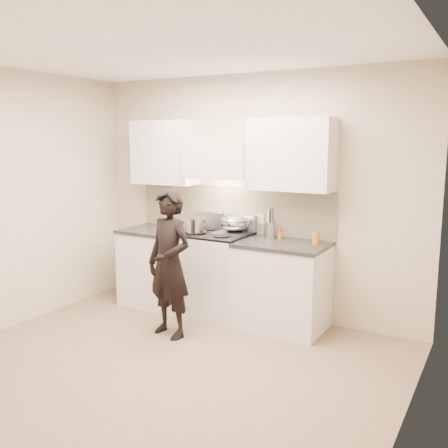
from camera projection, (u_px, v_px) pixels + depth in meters
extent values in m
plane|color=#7E6550|center=(161.00, 368.00, 4.37)|extent=(4.00, 4.00, 0.00)
cube|color=#C2B29A|center=(252.00, 196.00, 5.64)|extent=(4.00, 0.04, 2.70)
cube|color=#C2B29A|center=(1.00, 201.00, 5.12)|extent=(0.04, 3.50, 2.70)
cube|color=#C2B29A|center=(410.00, 239.00, 3.17)|extent=(0.04, 3.50, 2.70)
cube|color=white|center=(154.00, 48.00, 3.92)|extent=(4.00, 3.50, 0.02)
cube|color=beige|center=(232.00, 209.00, 5.78)|extent=(2.50, 0.02, 0.53)
cube|color=#9E9EB5|center=(226.00, 222.00, 5.80)|extent=(0.76, 0.08, 0.20)
cube|color=silver|center=(220.00, 160.00, 5.55)|extent=(0.76, 0.40, 0.40)
cylinder|color=#AAAAB4|center=(212.00, 177.00, 5.43)|extent=(0.66, 0.02, 0.02)
cube|color=silver|center=(291.00, 154.00, 5.16)|extent=(0.90, 0.33, 0.75)
cube|color=silver|center=(165.00, 153.00, 5.95)|extent=(0.80, 0.33, 0.75)
cube|color=#CAB695|center=(261.00, 219.00, 5.60)|extent=(0.08, 0.01, 0.12)
cube|color=silver|center=(214.00, 275.00, 5.66)|extent=(0.76, 0.65, 0.92)
cube|color=black|center=(214.00, 234.00, 5.58)|extent=(0.76, 0.65, 0.02)
cube|color=#B5B5B5|center=(232.00, 233.00, 5.60)|extent=(0.36, 0.34, 0.01)
cylinder|color=#AAAAB4|center=(200.00, 252.00, 5.35)|extent=(0.62, 0.02, 0.02)
cylinder|color=black|center=(194.00, 233.00, 5.54)|extent=(0.18, 0.18, 0.01)
cylinder|color=black|center=(222.00, 236.00, 5.36)|extent=(0.18, 0.18, 0.01)
cylinder|color=black|center=(208.00, 229.00, 5.79)|extent=(0.18, 0.18, 0.01)
cylinder|color=black|center=(235.00, 232.00, 5.62)|extent=(0.18, 0.18, 0.01)
cube|color=silver|center=(282.00, 287.00, 5.26)|extent=(0.90, 0.65, 0.88)
cube|color=black|center=(283.00, 245.00, 5.18)|extent=(0.92, 0.67, 0.04)
cube|color=silver|center=(159.00, 268.00, 6.04)|extent=(0.80, 0.65, 0.88)
cube|color=black|center=(158.00, 231.00, 5.97)|extent=(0.82, 0.67, 0.04)
ellipsoid|color=#AAAAB4|center=(235.00, 223.00, 5.59)|extent=(0.33, 0.33, 0.18)
torus|color=#AAAAB4|center=(235.00, 220.00, 5.59)|extent=(0.35, 0.35, 0.02)
ellipsoid|color=beige|center=(235.00, 224.00, 5.60)|extent=(0.19, 0.19, 0.09)
cylinder|color=white|center=(226.00, 216.00, 5.49)|extent=(0.05, 0.24, 0.18)
cylinder|color=#AAAAB4|center=(196.00, 225.00, 5.55)|extent=(0.27, 0.27, 0.16)
cube|color=#AAAAB4|center=(186.00, 218.00, 5.62)|extent=(0.05, 0.03, 0.01)
cube|color=#AAAAB4|center=(206.00, 221.00, 5.46)|extent=(0.05, 0.03, 0.01)
cylinder|color=#9E9EB5|center=(270.00, 230.00, 5.41)|extent=(0.12, 0.12, 0.17)
cylinder|color=black|center=(273.00, 222.00, 5.40)|extent=(0.01, 0.01, 0.30)
cylinder|color=white|center=(272.00, 222.00, 5.42)|extent=(0.01, 0.01, 0.30)
cylinder|color=#9E9EB5|center=(270.00, 222.00, 5.43)|extent=(0.01, 0.01, 0.30)
cylinder|color=black|center=(268.00, 222.00, 5.42)|extent=(0.01, 0.01, 0.30)
cylinder|color=#9E9EB5|center=(267.00, 222.00, 5.40)|extent=(0.01, 0.01, 0.30)
cylinder|color=white|center=(268.00, 223.00, 5.38)|extent=(0.01, 0.01, 0.30)
cylinder|color=black|center=(270.00, 223.00, 5.37)|extent=(0.01, 0.01, 0.30)
cylinder|color=#9E9EB5|center=(272.00, 223.00, 5.38)|extent=(0.01, 0.01, 0.30)
cylinder|color=#C96C1D|center=(280.00, 235.00, 5.37)|extent=(0.05, 0.05, 0.08)
cylinder|color=red|center=(280.00, 230.00, 5.36)|extent=(0.05, 0.05, 0.03)
cylinder|color=#B56C19|center=(316.00, 238.00, 5.08)|extent=(0.07, 0.07, 0.12)
imported|color=black|center=(169.00, 264.00, 4.99)|extent=(0.61, 0.47, 1.50)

